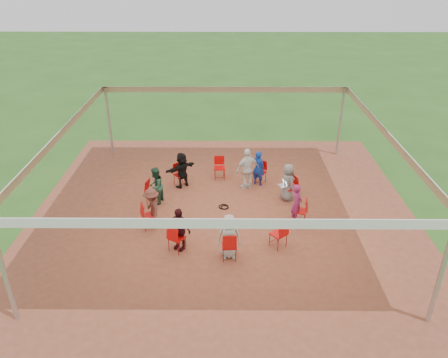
{
  "coord_description": "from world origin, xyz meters",
  "views": [
    {
      "loc": [
        0.11,
        -12.88,
        7.91
      ],
      "look_at": [
        0.01,
        0.3,
        1.14
      ],
      "focal_mm": 35.0,
      "sensor_mm": 36.0,
      "label": 1
    }
  ],
  "objects_px": {
    "person_seated_5": "(179,229)",
    "person_seated_6": "(229,236)",
    "chair_4": "(153,192)",
    "chair_5": "(149,216)",
    "person_seated_3": "(156,186)",
    "standing_person": "(247,169)",
    "person_seated_1": "(258,168)",
    "chair_9": "(300,211)",
    "chair_8": "(278,234)",
    "person_seated_0": "(288,182)",
    "chair_3": "(181,175)",
    "cable_coil": "(224,207)",
    "chair_6": "(177,238)",
    "person_seated_2": "(182,170)",
    "chair_2": "(220,168)",
    "chair_1": "(260,173)",
    "chair_0": "(290,188)",
    "laptop": "(284,184)",
    "chair_7": "(229,246)",
    "person_seated_7": "(297,204)"
  },
  "relations": [
    {
      "from": "cable_coil",
      "to": "chair_6",
      "type": "bearing_deg",
      "value": -118.85
    },
    {
      "from": "chair_9",
      "to": "person_seated_1",
      "type": "height_order",
      "value": "person_seated_1"
    },
    {
      "from": "person_seated_3",
      "to": "person_seated_6",
      "type": "bearing_deg",
      "value": 54.0
    },
    {
      "from": "laptop",
      "to": "person_seated_2",
      "type": "bearing_deg",
      "value": 52.59
    },
    {
      "from": "chair_0",
      "to": "laptop",
      "type": "distance_m",
      "value": 0.35
    },
    {
      "from": "chair_1",
      "to": "chair_2",
      "type": "distance_m",
      "value": 1.6
    },
    {
      "from": "person_seated_6",
      "to": "chair_2",
      "type": "bearing_deg",
      "value": 90.0
    },
    {
      "from": "chair_7",
      "to": "person_seated_0",
      "type": "distance_m",
      "value": 4.09
    },
    {
      "from": "chair_1",
      "to": "chair_4",
      "type": "distance_m",
      "value": 4.18
    },
    {
      "from": "person_seated_6",
      "to": "person_seated_7",
      "type": "distance_m",
      "value": 2.9
    },
    {
      "from": "chair_5",
      "to": "person_seated_6",
      "type": "distance_m",
      "value": 2.98
    },
    {
      "from": "chair_9",
      "to": "chair_3",
      "type": "bearing_deg",
      "value": 72.0
    },
    {
      "from": "chair_0",
      "to": "person_seated_5",
      "type": "relative_size",
      "value": 0.65
    },
    {
      "from": "chair_6",
      "to": "chair_7",
      "type": "bearing_deg",
      "value": 18.0
    },
    {
      "from": "chair_0",
      "to": "person_seated_3",
      "type": "xyz_separation_m",
      "value": [
        -4.79,
        -0.38,
        0.25
      ]
    },
    {
      "from": "chair_0",
      "to": "chair_9",
      "type": "relative_size",
      "value": 1.0
    },
    {
      "from": "person_seated_0",
      "to": "person_seated_1",
      "type": "relative_size",
      "value": 1.0
    },
    {
      "from": "person_seated_5",
      "to": "person_seated_6",
      "type": "xyz_separation_m",
      "value": [
        1.48,
        -0.37,
        0.0
      ]
    },
    {
      "from": "chair_3",
      "to": "chair_8",
      "type": "relative_size",
      "value": 1.0
    },
    {
      "from": "chair_9",
      "to": "cable_coil",
      "type": "relative_size",
      "value": 2.27
    },
    {
      "from": "person_seated_0",
      "to": "laptop",
      "type": "bearing_deg",
      "value": 90.0
    },
    {
      "from": "person_seated_6",
      "to": "person_seated_7",
      "type": "xyz_separation_m",
      "value": [
        2.22,
        1.86,
        0.0
      ]
    },
    {
      "from": "person_seated_0",
      "to": "standing_person",
      "type": "distance_m",
      "value": 1.64
    },
    {
      "from": "chair_1",
      "to": "laptop",
      "type": "bearing_deg",
      "value": 151.95
    },
    {
      "from": "chair_4",
      "to": "chair_5",
      "type": "distance_m",
      "value": 1.6
    },
    {
      "from": "chair_3",
      "to": "cable_coil",
      "type": "height_order",
      "value": "chair_3"
    },
    {
      "from": "chair_0",
      "to": "chair_1",
      "type": "xyz_separation_m",
      "value": [
        -1.03,
        1.22,
        0.0
      ]
    },
    {
      "from": "person_seated_3",
      "to": "standing_person",
      "type": "xyz_separation_m",
      "value": [
        3.26,
        1.16,
        0.12
      ]
    },
    {
      "from": "chair_6",
      "to": "person_seated_3",
      "type": "xyz_separation_m",
      "value": [
        -1.02,
        2.79,
        0.25
      ]
    },
    {
      "from": "person_seated_0",
      "to": "person_seated_3",
      "type": "height_order",
      "value": "same"
    },
    {
      "from": "chair_3",
      "to": "laptop",
      "type": "height_order",
      "value": "chair_3"
    },
    {
      "from": "chair_5",
      "to": "standing_person",
      "type": "relative_size",
      "value": 0.56
    },
    {
      "from": "laptop",
      "to": "chair_1",
      "type": "bearing_deg",
      "value": 7.95
    },
    {
      "from": "chair_6",
      "to": "chair_4",
      "type": "bearing_deg",
      "value": 144.0
    },
    {
      "from": "person_seated_2",
      "to": "person_seated_5",
      "type": "distance_m",
      "value": 3.99
    },
    {
      "from": "person_seated_0",
      "to": "cable_coil",
      "type": "height_order",
      "value": "person_seated_0"
    },
    {
      "from": "chair_1",
      "to": "person_seated_5",
      "type": "distance_m",
      "value": 5.05
    },
    {
      "from": "chair_9",
      "to": "cable_coil",
      "type": "xyz_separation_m",
      "value": [
        -2.5,
        0.94,
        -0.43
      ]
    },
    {
      "from": "person_seated_1",
      "to": "person_seated_3",
      "type": "xyz_separation_m",
      "value": [
        -3.7,
        -1.5,
        0.0
      ]
    },
    {
      "from": "chair_4",
      "to": "chair_8",
      "type": "distance_m",
      "value": 4.92
    },
    {
      "from": "chair_5",
      "to": "chair_6",
      "type": "xyz_separation_m",
      "value": [
        1.03,
        -1.22,
        0.0
      ]
    },
    {
      "from": "chair_6",
      "to": "laptop",
      "type": "distance_m",
      "value": 4.65
    },
    {
      "from": "person_seated_1",
      "to": "person_seated_6",
      "type": "xyz_separation_m",
      "value": [
        -1.13,
        -4.55,
        0.0
      ]
    },
    {
      "from": "chair_0",
      "to": "standing_person",
      "type": "bearing_deg",
      "value": 40.68
    },
    {
      "from": "chair_9",
      "to": "person_seated_0",
      "type": "relative_size",
      "value": 0.65
    },
    {
      "from": "chair_2",
      "to": "laptop",
      "type": "bearing_deg",
      "value": 139.47
    },
    {
      "from": "chair_1",
      "to": "chair_3",
      "type": "distance_m",
      "value": 3.04
    },
    {
      "from": "chair_5",
      "to": "person_seated_7",
      "type": "relative_size",
      "value": 0.65
    },
    {
      "from": "chair_5",
      "to": "chair_6",
      "type": "distance_m",
      "value": 1.6
    },
    {
      "from": "person_seated_0",
      "to": "person_seated_5",
      "type": "distance_m",
      "value": 4.69
    }
  ]
}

